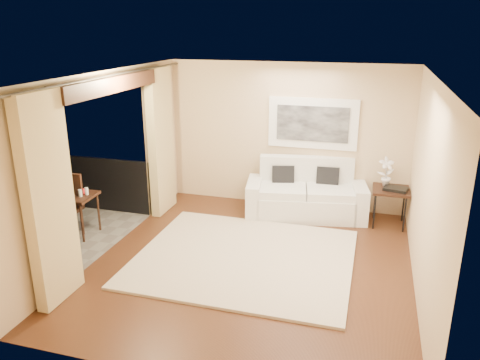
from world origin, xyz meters
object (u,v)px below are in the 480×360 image
(bistro_table, at_px, (76,200))
(ice_bucket, at_px, (72,187))
(balcony_chair_near, at_px, (67,201))
(side_table, at_px, (391,192))
(orchid, at_px, (386,172))
(balcony_chair_far, at_px, (58,204))
(sofa, at_px, (306,195))

(bistro_table, relative_size, ice_bucket, 3.47)
(bistro_table, bearing_deg, balcony_chair_near, -143.76)
(side_table, relative_size, ice_bucket, 3.32)
(side_table, bearing_deg, ice_bucket, -161.12)
(orchid, relative_size, ice_bucket, 2.59)
(balcony_chair_far, relative_size, balcony_chair_near, 0.95)
(balcony_chair_far, distance_m, balcony_chair_near, 0.16)
(side_table, distance_m, balcony_chair_near, 5.40)
(bistro_table, distance_m, ice_bucket, 0.24)
(side_table, height_order, orchid, orchid)
(sofa, bearing_deg, ice_bucket, -162.83)
(sofa, distance_m, orchid, 1.47)
(side_table, bearing_deg, sofa, 176.28)
(sofa, height_order, side_table, sofa)
(side_table, relative_size, bistro_table, 0.95)
(sofa, height_order, balcony_chair_near, balcony_chair_near)
(sofa, height_order, balcony_chair_far, sofa)
(bistro_table, bearing_deg, orchid, 21.93)
(balcony_chair_near, bearing_deg, ice_bucket, 88.46)
(side_table, xyz_separation_m, orchid, (-0.11, 0.12, 0.32))
(sofa, distance_m, ice_bucket, 4.06)
(sofa, distance_m, side_table, 1.49)
(sofa, bearing_deg, bistro_table, -160.86)
(balcony_chair_far, distance_m, ice_bucket, 0.36)
(balcony_chair_far, bearing_deg, orchid, -174.09)
(sofa, xyz_separation_m, balcony_chair_far, (-3.72, -2.08, 0.21))
(bistro_table, height_order, ice_bucket, ice_bucket)
(bistro_table, relative_size, balcony_chair_far, 0.70)
(side_table, relative_size, balcony_chair_near, 0.63)
(sofa, xyz_separation_m, ice_bucket, (-3.60, -1.83, 0.43))
(sofa, bearing_deg, balcony_chair_far, -160.56)
(orchid, bearing_deg, bistro_table, -158.07)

